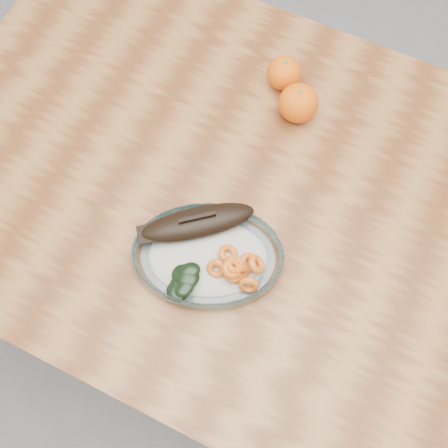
# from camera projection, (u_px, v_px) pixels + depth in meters

# --- Properties ---
(ground) EXTENTS (3.00, 3.00, 0.00)m
(ground) POSITION_uv_depth(u_px,v_px,m) (237.00, 303.00, 1.66)
(ground) COLOR slate
(ground) RESTS_ON ground
(dining_table) EXTENTS (1.20, 0.80, 0.75)m
(dining_table) POSITION_uv_depth(u_px,v_px,m) (244.00, 213.00, 1.06)
(dining_table) COLOR brown
(dining_table) RESTS_ON ground
(plated_meal) EXTENTS (0.58, 0.58, 0.07)m
(plated_meal) POSITION_uv_depth(u_px,v_px,m) (207.00, 254.00, 0.91)
(plated_meal) COLOR white
(plated_meal) RESTS_ON dining_table
(orange_left) EXTENTS (0.07, 0.07, 0.07)m
(orange_left) POSITION_uv_depth(u_px,v_px,m) (298.00, 103.00, 1.00)
(orange_left) COLOR #FD4805
(orange_left) RESTS_ON dining_table
(orange_right) EXTENTS (0.06, 0.06, 0.06)m
(orange_right) POSITION_uv_depth(u_px,v_px,m) (284.00, 73.00, 1.03)
(orange_right) COLOR #FD4805
(orange_right) RESTS_ON dining_table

